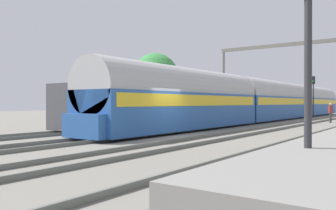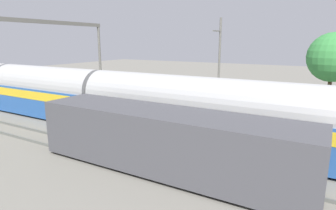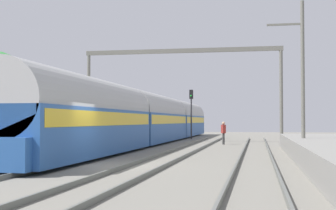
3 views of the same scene
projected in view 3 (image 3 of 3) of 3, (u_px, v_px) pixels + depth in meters
ground at (99, 166)px, 19.39m from camera, size 120.00×120.00×0.00m
track_west at (51, 163)px, 19.77m from camera, size 1.51×60.00×0.16m
track_east at (149, 164)px, 19.03m from camera, size 1.51×60.00×0.16m
track_far_east at (255, 166)px, 18.28m from camera, size 1.52×60.00×0.16m
passenger_train at (154, 119)px, 39.67m from camera, size 2.93×49.20×3.82m
freight_car at (9, 127)px, 24.58m from camera, size 2.80×13.00×2.70m
person_crossing at (223, 131)px, 36.79m from camera, size 0.40×0.47×1.73m
railway_signal_far at (191, 107)px, 47.63m from camera, size 0.36×0.30×4.85m
catenary_gantry at (181, 72)px, 40.67m from camera, size 16.72×0.28×7.86m
catenary_pole_east_mid at (302, 75)px, 24.94m from camera, size 1.90×0.20×8.00m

